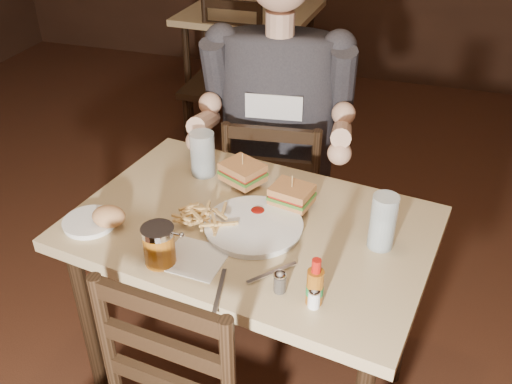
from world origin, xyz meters
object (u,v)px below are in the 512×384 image
(bg_chair_near, at_px, (223,86))
(hot_sauce, at_px, (315,282))
(glass_right, at_px, (383,222))
(side_plate, at_px, (90,223))
(diner, at_px, (277,93))
(glass_left, at_px, (203,154))
(bg_chair_far, at_px, (274,29))
(main_table, at_px, (251,248))
(dinner_plate, at_px, (253,227))
(syrup_dispenser, at_px, (159,245))
(chair_far, at_px, (276,201))
(bg_table, at_px, (251,23))

(bg_chair_near, bearing_deg, hot_sauce, -63.85)
(glass_right, bearing_deg, side_plate, -169.22)
(diner, xyz_separation_m, glass_left, (-0.16, -0.33, -0.11))
(bg_chair_far, xyz_separation_m, side_plate, (0.26, -2.92, 0.30))
(main_table, bearing_deg, hot_sauce, -47.14)
(hot_sauce, xyz_separation_m, side_plate, (-0.71, 0.12, -0.06))
(dinner_plate, relative_size, glass_right, 1.71)
(bg_chair_near, height_order, syrup_dispenser, bg_chair_near)
(glass_left, bearing_deg, dinner_plate, -44.18)
(main_table, bearing_deg, dinner_plate, -58.93)
(bg_chair_near, distance_m, hot_sauce, 2.20)
(bg_chair_far, distance_m, syrup_dispenser, 3.08)
(chair_far, xyz_separation_m, hot_sauce, (0.34, -0.88, 0.40))
(glass_right, bearing_deg, diner, 130.13)
(dinner_plate, bearing_deg, bg_chair_near, 113.45)
(diner, bearing_deg, chair_far, 90.00)
(diner, height_order, glass_right, diner)
(chair_far, height_order, dinner_plate, chair_far)
(bg_chair_far, distance_m, side_plate, 2.94)
(chair_far, bearing_deg, glass_right, 120.52)
(main_table, xyz_separation_m, hot_sauce, (0.25, -0.27, 0.16))
(dinner_plate, height_order, hot_sauce, hot_sauce)
(bg_chair_far, distance_m, glass_right, 2.99)
(chair_far, height_order, glass_right, glass_right)
(chair_far, distance_m, dinner_plate, 0.72)
(bg_table, distance_m, glass_right, 2.47)
(main_table, relative_size, bg_table, 1.38)
(dinner_plate, xyz_separation_m, syrup_dispenser, (-0.20, -0.22, 0.05))
(side_plate, bearing_deg, syrup_dispenser, -18.49)
(bg_chair_near, height_order, side_plate, bg_chair_near)
(bg_chair_near, relative_size, syrup_dispenser, 7.97)
(main_table, xyz_separation_m, syrup_dispenser, (-0.18, -0.25, 0.15))
(main_table, bearing_deg, glass_left, 137.24)
(hot_sauce, bearing_deg, bg_chair_near, 116.62)
(glass_right, bearing_deg, syrup_dispenser, -155.84)
(bg_chair_near, xyz_separation_m, glass_left, (0.47, -1.44, 0.39))
(dinner_plate, bearing_deg, syrup_dispenser, -132.12)
(chair_far, distance_m, syrup_dispenser, 0.94)
(bg_table, distance_m, chair_far, 1.75)
(glass_right, bearing_deg, dinner_plate, -174.60)
(diner, bearing_deg, dinner_plate, -88.21)
(bg_chair_far, height_order, glass_left, bg_chair_far)
(side_plate, bearing_deg, chair_far, 63.86)
(bg_chair_near, xyz_separation_m, hot_sauce, (0.97, -1.94, 0.38))
(chair_far, relative_size, diner, 0.88)
(main_table, relative_size, hot_sauce, 8.34)
(bg_table, bearing_deg, glass_right, -63.52)
(chair_far, xyz_separation_m, side_plate, (-0.37, -0.76, 0.34))
(syrup_dispenser, bearing_deg, glass_left, 106.09)
(diner, bearing_deg, glass_right, -57.39)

